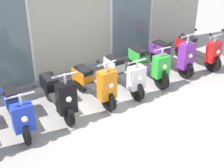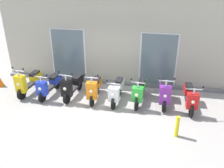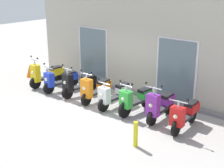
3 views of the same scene
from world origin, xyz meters
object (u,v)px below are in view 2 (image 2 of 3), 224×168
Objects in this scene: scooter_blue at (49,85)px; curb_bollard at (177,127)px; scooter_purple at (164,93)px; traffic_cone at (0,81)px; scooter_black at (72,86)px; scooter_green at (140,91)px; scooter_white at (117,90)px; scooter_red at (190,97)px; scooter_yellow at (29,82)px; scooter_orange at (95,88)px.

curb_bollard is (4.80, -1.73, -0.10)m from scooter_blue.
scooter_purple reaches higher than traffic_cone.
scooter_purple reaches higher than scooter_black.
curb_bollard is at bearing -54.98° from scooter_green.
scooter_white is 1.02× the size of scooter_purple.
scooter_red is (1.78, -0.10, -0.01)m from scooter_green.
scooter_white is (2.67, 0.01, 0.02)m from scooter_blue.
traffic_cone is at bearing 176.30° from scooter_white.
scooter_yellow is 3.14× the size of traffic_cone.
scooter_white is 2.23× the size of curb_bollard.
traffic_cone is at bearing 177.42° from scooter_red.
scooter_green is 3.17× the size of traffic_cone.
scooter_yellow is 1.05× the size of scooter_white.
traffic_cone is (-5.09, 0.33, -0.21)m from scooter_white.
curb_bollard is (0.39, -1.84, -0.14)m from scooter_purple.
scooter_orange reaches higher than scooter_white.
scooter_orange is (1.82, 0.00, 0.03)m from scooter_blue.
scooter_yellow is 6.19m from scooter_red.
scooter_purple is at bearing -1.96° from traffic_cone.
scooter_blue is at bearing -1.39° from scooter_yellow.
scooter_purple is 2.18× the size of curb_bollard.
traffic_cone is (-2.41, 0.34, -0.19)m from scooter_blue.
scooter_green reaches higher than scooter_red.
scooter_black is at bearing 178.52° from scooter_white.
scooter_orange is 1.01× the size of scooter_white.
scooter_white is at bearing -176.85° from scooter_purple.
scooter_red is (4.38, -0.06, 0.01)m from scooter_black.
scooter_blue is 0.97× the size of scooter_green.
scooter_green is (2.60, 0.03, 0.02)m from scooter_black.
scooter_yellow is 1.02× the size of scooter_blue.
scooter_black is 1.05× the size of scooter_purple.
scooter_blue reaches higher than curb_bollard.
scooter_red is at bearing -0.27° from scooter_yellow.
scooter_yellow is 5.29m from scooter_purple.
curb_bollard is (1.28, -1.82, -0.13)m from scooter_green.
scooter_yellow reaches higher than scooter_red.
scooter_white is at bearing 179.59° from scooter_red.
scooter_orange reaches higher than scooter_blue.
traffic_cone is at bearing 177.59° from scooter_green.
scooter_black reaches higher than traffic_cone.
scooter_black is 1.03× the size of scooter_white.
scooter_orange is at bearing 179.86° from scooter_red.
scooter_blue is 1.00× the size of scooter_red.
scooter_orange is 1.70m from scooter_green.
scooter_white is at bearing 0.71° from scooter_orange.
scooter_green is at bearing 0.90° from scooter_yellow.
scooter_black is 0.90m from scooter_orange.
scooter_yellow is 1.07× the size of scooter_purple.
scooter_purple is at bearing 0.82° from scooter_black.
scooter_purple reaches higher than scooter_red.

